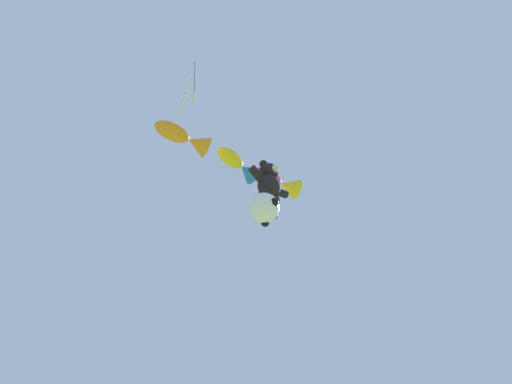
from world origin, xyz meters
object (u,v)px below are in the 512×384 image
fish_kite_magenta (278,182)px  fish_kite_tangerine (185,138)px  teddy_bear_kite (269,182)px  soccer_ball_kite (264,208)px  fish_kite_goldfin (239,165)px  diamond_kite (194,80)px

fish_kite_magenta → fish_kite_tangerine: 4.01m
teddy_bear_kite → fish_kite_tangerine: 3.32m
soccer_ball_kite → fish_kite_goldfin: size_ratio=0.56×
teddy_bear_kite → diamond_kite: (-3.21, 0.44, 3.17)m
fish_kite_magenta → diamond_kite: bearing=-174.3°
teddy_bear_kite → soccer_ball_kite: (-0.38, -0.11, -1.58)m
soccer_ball_kite → fish_kite_tangerine: fish_kite_tangerine is taller
fish_kite_magenta → diamond_kite: size_ratio=0.68×
soccer_ball_kite → fish_kite_tangerine: bearing=140.5°
fish_kite_magenta → fish_kite_tangerine: size_ratio=1.06×
teddy_bear_kite → fish_kite_tangerine: bearing=147.0°
fish_kite_magenta → soccer_ball_kite: bearing=-151.5°
soccer_ball_kite → fish_kite_magenta: (1.89, 1.02, 3.66)m
teddy_bear_kite → fish_kite_tangerine: size_ratio=0.86×
teddy_bear_kite → fish_kite_magenta: 2.72m
fish_kite_tangerine → diamond_kite: bearing=-124.5°
teddy_bear_kite → soccer_ball_kite: bearing=-163.5°
fish_kite_magenta → fish_kite_goldfin: bearing=166.4°
fish_kite_magenta → fish_kite_tangerine: fish_kite_magenta is taller
soccer_ball_kite → fish_kite_goldfin: (0.22, 1.43, 3.58)m
fish_kite_goldfin → diamond_kite: diamond_kite is taller
teddy_bear_kite → fish_kite_tangerine: fish_kite_tangerine is taller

